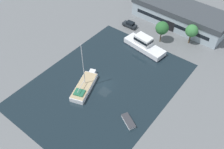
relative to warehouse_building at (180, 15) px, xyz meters
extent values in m
plane|color=slate|center=(-1.55, -32.99, -2.86)|extent=(440.00, 440.00, 0.00)
cube|color=black|center=(-1.55, -32.99, -2.86)|extent=(28.14, 38.30, 0.01)
cube|color=#99A8B2|center=(0.00, 0.00, -0.80)|extent=(27.37, 11.11, 4.13)
cube|color=#383D42|center=(0.00, 0.00, 2.03)|extent=(28.19, 11.45, 1.53)
cube|color=black|center=(-0.19, -5.07, -1.42)|extent=(2.40, 0.15, 2.89)
cube|color=black|center=(-0.19, -5.06, -0.59)|extent=(22.95, 0.90, 1.03)
cylinder|color=brown|center=(0.23, -11.21, -1.34)|extent=(0.27, 0.27, 3.05)
sphere|color=#28602D|center=(0.23, -11.21, 1.49)|extent=(3.47, 3.47, 3.47)
cylinder|color=brown|center=(6.70, -7.02, -1.49)|extent=(0.33, 0.33, 2.74)
sphere|color=#387A3D|center=(6.70, -7.02, 1.11)|extent=(3.28, 3.28, 3.28)
cube|color=#1E2328|center=(-10.26, -10.63, -2.20)|extent=(4.27, 1.75, 0.77)
cube|color=black|center=(-10.09, -10.63, -1.47)|extent=(2.22, 1.54, 0.69)
cube|color=black|center=(-11.21, -10.63, -1.51)|extent=(0.04, 1.39, 0.55)
cylinder|color=black|center=(-11.58, -11.40, -2.56)|extent=(0.60, 0.20, 0.60)
cylinder|color=black|center=(-11.58, -9.86, -2.56)|extent=(0.60, 0.20, 0.60)
cylinder|color=black|center=(-8.94, -11.39, -2.56)|extent=(0.60, 0.20, 0.60)
cylinder|color=black|center=(-8.94, -9.85, -2.56)|extent=(0.60, 0.20, 0.60)
cube|color=white|center=(-4.21, -36.74, -2.27)|extent=(5.77, 9.21, 1.17)
cube|color=white|center=(-5.84, -32.08, -2.27)|extent=(1.70, 1.59, 1.17)
cube|color=tan|center=(-4.21, -36.74, -1.65)|extent=(5.53, 8.84, 0.08)
cylinder|color=silver|center=(-4.43, -36.13, 3.86)|extent=(0.16, 0.16, 10.94)
cylinder|color=silver|center=(-3.78, -37.97, -0.51)|extent=(1.40, 3.73, 0.12)
cube|color=#236647|center=(-3.43, -39.00, -1.46)|extent=(2.66, 2.51, 0.30)
cube|color=white|center=(-1.31, -16.66, -2.08)|extent=(11.78, 5.17, 1.56)
cube|color=black|center=(-1.31, -16.66, -2.72)|extent=(11.90, 5.26, 0.18)
cube|color=white|center=(-1.88, -16.58, -0.20)|extent=(4.64, 3.20, 2.20)
cube|color=black|center=(-1.88, -16.58, 0.02)|extent=(4.74, 3.29, 0.70)
cube|color=white|center=(8.66, -37.89, -2.56)|extent=(3.81, 2.88, 0.60)
cube|color=#333338|center=(8.66, -37.89, -2.22)|extent=(3.97, 3.02, 0.08)
camera|label=1|loc=(23.52, -62.15, 38.83)|focal=40.00mm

